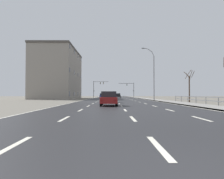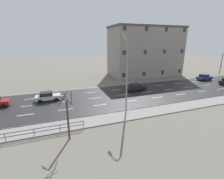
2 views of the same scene
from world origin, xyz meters
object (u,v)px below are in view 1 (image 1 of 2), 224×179
at_px(car_far_left, 102,96).
at_px(traffic_signal_left, 97,86).
at_px(street_lamp_midground, 153,75).
at_px(car_distant, 109,96).
at_px(car_mid_centre, 108,97).
at_px(car_near_left, 109,99).
at_px(car_far_right, 118,96).
at_px(brick_building, 59,74).
at_px(traffic_signal_right, 131,88).

bearing_deg(car_far_left, traffic_signal_left, 101.11).
height_order(street_lamp_midground, car_distant, street_lamp_midground).
distance_m(street_lamp_midground, car_far_left, 30.53).
distance_m(car_mid_centre, car_near_left, 7.75).
height_order(street_lamp_midground, car_near_left, street_lamp_midground).
distance_m(car_far_right, car_near_left, 47.57).
height_order(street_lamp_midground, car_mid_centre, street_lamp_midground).
relative_size(car_distant, brick_building, 0.20).
xyz_separation_m(car_far_right, car_mid_centre, (-2.91, -39.75, 0.00)).
bearing_deg(traffic_signal_left, car_mid_centre, -84.26).
relative_size(traffic_signal_right, traffic_signal_left, 0.93).
xyz_separation_m(traffic_signal_left, car_near_left, (5.09, -56.78, -3.70)).
bearing_deg(street_lamp_midground, car_mid_centre, -130.29).
bearing_deg(car_near_left, street_lamp_midground, 64.89).
bearing_deg(brick_building, traffic_signal_right, 41.98).
distance_m(car_far_left, car_mid_centre, 38.56).
distance_m(traffic_signal_left, car_distant, 32.62).
relative_size(traffic_signal_left, car_far_left, 1.57).
bearing_deg(car_distant, traffic_signal_right, 75.77).
xyz_separation_m(traffic_signal_right, traffic_signal_left, (-13.12, 1.03, 0.61)).
xyz_separation_m(street_lamp_midground, brick_building, (-23.55, 16.95, 1.79)).
xyz_separation_m(street_lamp_midground, traffic_signal_left, (-13.86, 38.51, -0.72)).
xyz_separation_m(car_distant, brick_building, (-14.53, 10.49, 6.20)).
relative_size(street_lamp_midground, car_far_right, 2.57).
xyz_separation_m(traffic_signal_right, car_distant, (-8.28, -31.01, -3.09)).
bearing_deg(car_far_left, car_distant, -85.14).
relative_size(street_lamp_midground, car_distant, 2.59).
height_order(car_far_left, car_distant, same).
relative_size(traffic_signal_right, car_far_right, 1.45).
distance_m(traffic_signal_right, brick_building, 30.84).
bearing_deg(traffic_signal_right, car_far_right, -122.59).
relative_size(car_near_left, brick_building, 0.20).
bearing_deg(brick_building, traffic_signal_left, 65.79).
bearing_deg(street_lamp_midground, car_distant, 144.36).
height_order(car_far_right, brick_building, brick_building).
distance_m(car_far_left, brick_building, 17.48).
xyz_separation_m(traffic_signal_left, car_far_right, (7.84, -9.29, -3.70)).
distance_m(car_distant, car_far_right, 22.95).
height_order(street_lamp_midground, brick_building, brick_building).
bearing_deg(car_far_right, street_lamp_midground, -76.52).
bearing_deg(car_far_right, car_distant, -95.66).
relative_size(traffic_signal_left, brick_building, 0.31).
distance_m(car_near_left, brick_building, 38.70).
relative_size(traffic_signal_left, car_distant, 1.58).
xyz_separation_m(car_far_left, brick_building, (-12.08, -11.00, 6.20)).
xyz_separation_m(traffic_signal_left, car_mid_centre, (4.93, -49.04, -3.70)).
height_order(traffic_signal_left, car_far_right, traffic_signal_left).
height_order(car_distant, car_mid_centre, same).
distance_m(traffic_signal_right, car_mid_centre, 48.80).
distance_m(traffic_signal_right, car_far_right, 10.28).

